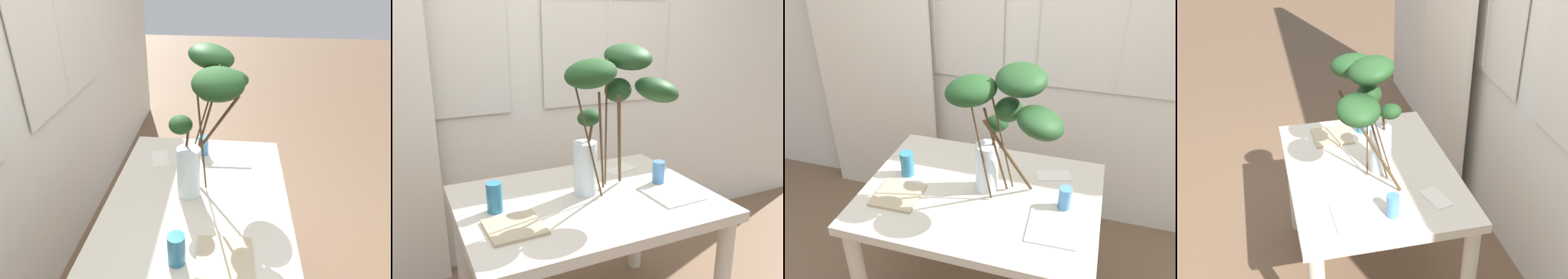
% 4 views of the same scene
% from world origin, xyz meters
% --- Properties ---
extents(back_wall_with_windows, '(5.34, 0.14, 2.67)m').
position_xyz_m(back_wall_with_windows, '(-0.00, 0.92, 1.34)').
color(back_wall_with_windows, silver).
rests_on(back_wall_with_windows, ground).
extents(dining_table, '(1.17, 0.87, 0.74)m').
position_xyz_m(dining_table, '(0.00, 0.00, 0.62)').
color(dining_table, beige).
rests_on(dining_table, ground).
extents(vase_with_branches, '(0.59, 0.42, 0.72)m').
position_xyz_m(vase_with_branches, '(0.11, -0.04, 1.21)').
color(vase_with_branches, silver).
rests_on(vase_with_branches, dining_table).
extents(drinking_glass_blue_left, '(0.07, 0.07, 0.13)m').
position_xyz_m(drinking_glass_blue_left, '(-0.41, 0.04, 0.80)').
color(drinking_glass_blue_left, teal).
rests_on(drinking_glass_blue_left, dining_table).
extents(drinking_glass_blue_right, '(0.06, 0.06, 0.11)m').
position_xyz_m(drinking_glass_blue_right, '(0.41, 0.01, 0.79)').
color(drinking_glass_blue_right, '#4C84BC').
rests_on(drinking_glass_blue_right, dining_table).
extents(plate_square_left, '(0.23, 0.23, 0.01)m').
position_xyz_m(plate_square_left, '(-0.38, -0.14, 0.74)').
color(plate_square_left, tan).
rests_on(plate_square_left, dining_table).
extents(plate_square_right, '(0.23, 0.23, 0.01)m').
position_xyz_m(plate_square_right, '(0.38, -0.16, 0.74)').
color(plate_square_right, white).
rests_on(plate_square_right, dining_table).
extents(napkin_folded, '(0.19, 0.14, 0.00)m').
position_xyz_m(napkin_folded, '(0.33, 0.25, 0.74)').
color(napkin_folded, silver).
rests_on(napkin_folded, dining_table).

